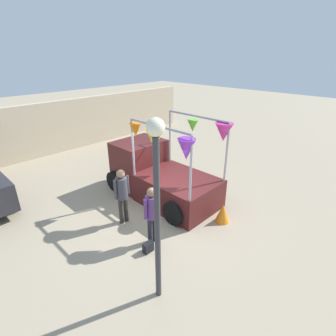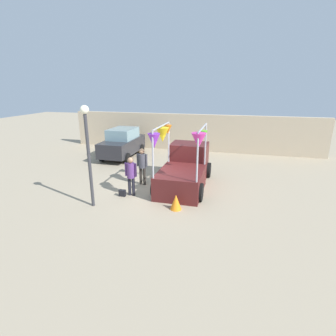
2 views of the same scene
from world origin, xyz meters
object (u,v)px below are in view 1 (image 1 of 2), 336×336
Objects in this scene: vendor_truck at (157,172)px; person_vendor at (122,191)px; person_customer at (152,210)px; folded_kite_bundle_tangerine at (223,213)px; handbag at (148,247)px; street_lamp at (157,192)px.

vendor_truck is 2.03m from person_vendor.
folded_kite_bundle_tangerine is at bearing -21.24° from person_customer.
vendor_truck is 3.19m from handbag.
vendor_truck is 2.77m from folded_kite_bundle_tangerine.
vendor_truck is at bearing 46.61° from street_lamp.
vendor_truck reaches higher than folded_kite_bundle_tangerine.
handbag is 2.76m from street_lamp.
vendor_truck is 2.36× the size of person_vendor.
street_lamp reaches higher than folded_kite_bundle_tangerine.
handbag is at bearing -150.26° from person_customer.
handbag is at bearing -138.26° from vendor_truck.
vendor_truck is at bearing 93.97° from folded_kite_bundle_tangerine.
person_vendor is at bearing 134.62° from folded_kite_bundle_tangerine.
handbag is at bearing 165.72° from folded_kite_bundle_tangerine.
person_vendor reaches higher than handbag.
person_vendor is at bearing 76.38° from handbag.
person_vendor is at bearing -164.47° from vendor_truck.
street_lamp is at bearing -128.53° from person_customer.
street_lamp reaches higher than vendor_truck.
street_lamp is at bearing -112.27° from person_vendor.
vendor_truck is at bearing 41.74° from handbag.
person_customer is 0.97m from handbag.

